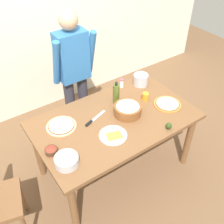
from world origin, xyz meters
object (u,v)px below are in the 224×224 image
Objects in this scene: steel_pot at (141,79)px; small_sauce_bowl at (51,150)px; olive_oil_bottle at (116,94)px; cup_orange at (145,97)px; avocado at (169,126)px; person_cook at (74,71)px; pizza_cooked_on_tray at (167,104)px; salt_shaker at (122,83)px; chef_knife at (93,120)px; popcorn_bowl at (128,109)px; plate_with_slice at (113,135)px; mixing_bowl_steel at (67,161)px; pizza_raw_on_board at (61,126)px; dining_table at (115,125)px.

small_sauce_bowl is at bearing -163.77° from steel_pot.
olive_oil_bottle reaches higher than cup_orange.
steel_pot is 0.78m from avocado.
person_cook reaches higher than pizza_cooked_on_tray.
pizza_cooked_on_tray is 1.12× the size of olive_oil_bottle.
avocado is at bearing -93.19° from salt_shaker.
small_sauce_bowl is 0.43× the size of olive_oil_bottle.
pizza_cooked_on_tray is 1.01× the size of chef_knife.
cup_orange is at bearing 5.83° from small_sauce_bowl.
pizza_cooked_on_tray is at bearing -15.90° from popcorn_bowl.
cup_orange is 1.21× the size of avocado.
popcorn_bowl is at bearing 30.87° from plate_with_slice.
person_cook is 8.10× the size of mixing_bowl_steel.
olive_oil_bottle is at bearing 86.37° from popcorn_bowl.
person_cook is at bearing 124.74° from cup_orange.
cup_orange is at bearing -119.63° from steel_pot.
mixing_bowl_steel is 1.37m from steel_pot.
popcorn_bowl reaches higher than cup_orange.
pizza_raw_on_board is 1.02m from avocado.
avocado is (-0.25, -0.27, 0.03)m from pizza_cooked_on_tray.
pizza_cooked_on_tray is 0.46m from steel_pot.
pizza_cooked_on_tray is 0.81m from chef_knife.
mixing_bowl_steel is 1.15× the size of steel_pot.
pizza_raw_on_board reaches higher than dining_table.
salt_shaker is 0.65m from chef_knife.
person_cook is 0.85m from cup_orange.
mixing_bowl_steel is at bearing -151.24° from olive_oil_bottle.
small_sauce_bowl is at bearing -175.79° from dining_table.
popcorn_bowl is at bearing 115.25° from avocado.
avocado is at bearing -109.43° from steel_pot.
pizza_raw_on_board is 0.47m from mixing_bowl_steel.
popcorn_bowl reaches higher than plate_with_slice.
chef_knife is at bearing 97.96° from plate_with_slice.
pizza_cooked_on_tray is at bearing -13.02° from dining_table.
plate_with_slice is 2.36× the size of small_sauce_bowl.
pizza_cooked_on_tray is 0.37m from avocado.
olive_oil_bottle reaches higher than steel_pot.
pizza_cooked_on_tray is 0.55m from olive_oil_bottle.
pizza_cooked_on_tray is 0.25m from cup_orange.
plate_with_slice is at bearing 155.95° from avocado.
small_sauce_bowl is (-1.29, 0.08, 0.02)m from pizza_cooked_on_tray.
avocado reaches higher than plate_with_slice.
small_sauce_bowl is at bearing -131.00° from pizza_raw_on_board.
small_sauce_bowl is at bearing -129.71° from person_cook.
popcorn_bowl is (0.64, -0.21, 0.05)m from pizza_raw_on_board.
dining_table is 0.54m from pizza_raw_on_board.
pizza_cooked_on_tray is at bearing -69.41° from salt_shaker.
person_cook reaches higher than olive_oil_bottle.
olive_oil_bottle is 0.39m from chef_knife.
small_sauce_bowl is (-0.70, -0.05, 0.12)m from dining_table.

